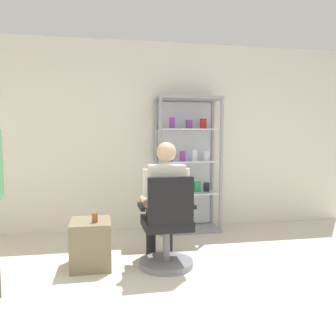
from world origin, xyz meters
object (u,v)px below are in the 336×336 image
office_chair (167,231)px  display_cabinet_main (187,164)px  seated_shopkeeper (164,197)px  storage_crate (91,243)px  tea_glass (95,218)px

office_chair → display_cabinet_main: bearing=69.0°
seated_shopkeeper → storage_crate: size_ratio=2.67×
display_cabinet_main → office_chair: 1.62m
office_chair → seated_shopkeeper: bearing=91.2°
office_chair → tea_glass: 0.74m
seated_shopkeeper → tea_glass: (-0.72, -0.04, -0.18)m
seated_shopkeeper → tea_glass: size_ratio=13.37×
display_cabinet_main → storage_crate: 1.93m
seated_shopkeeper → display_cabinet_main: bearing=66.4°
display_cabinet_main → seated_shopkeeper: display_cabinet_main is taller
seated_shopkeeper → storage_crate: (-0.76, 0.04, -0.47)m
display_cabinet_main → seated_shopkeeper: 1.39m
display_cabinet_main → storage_crate: display_cabinet_main is taller
office_chair → tea_glass: bearing=170.6°
office_chair → tea_glass: size_ratio=9.95×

